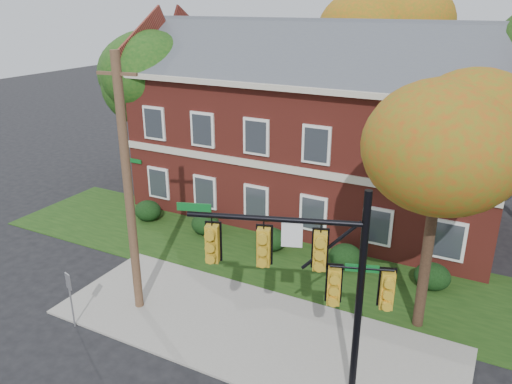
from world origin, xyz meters
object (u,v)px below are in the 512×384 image
at_px(hedge_center, 271,239).
at_px(hedge_far_right, 432,276).
at_px(hedge_right, 346,256).
at_px(tree_far_rear, 389,32).
at_px(apartment_building, 317,119).
at_px(hedge_left, 205,224).
at_px(traffic_signal, 317,274).
at_px(utility_pole, 128,189).
at_px(hedge_far_left, 148,211).
at_px(sign_post, 70,291).
at_px(tree_near_right, 450,141).
at_px(tree_left_rear, 148,75).

bearing_deg(hedge_center, hedge_far_right, 0.00).
xyz_separation_m(hedge_right, tree_far_rear, (-2.16, 13.09, 8.32)).
distance_m(apartment_building, hedge_left, 7.73).
xyz_separation_m(traffic_signal, utility_pole, (-7.21, 1.12, 0.73)).
xyz_separation_m(hedge_right, traffic_signal, (1.43, -7.45, 3.40)).
height_order(hedge_far_left, sign_post, sign_post).
height_order(apartment_building, hedge_far_right, apartment_building).
height_order(apartment_building, traffic_signal, apartment_building).
distance_m(tree_near_right, tree_left_rear, 18.33).
xyz_separation_m(hedge_far_right, traffic_signal, (-2.07, -7.45, 3.40)).
bearing_deg(tree_left_rear, hedge_left, -33.59).
bearing_deg(utility_pole, hedge_left, 92.65).
bearing_deg(hedge_left, sign_post, -90.00).
bearing_deg(sign_post, apartment_building, 93.08).
relative_size(tree_far_rear, sign_post, 5.51).
height_order(tree_near_right, traffic_signal, tree_near_right).
distance_m(hedge_right, tree_far_rear, 15.66).
relative_size(traffic_signal, utility_pole, 0.69).
xyz_separation_m(tree_near_right, traffic_signal, (-2.30, -4.62, -2.75)).
bearing_deg(utility_pole, apartment_building, 70.61).
xyz_separation_m(hedge_far_right, tree_near_right, (0.22, -2.83, 6.14)).
distance_m(tree_left_rear, tree_far_rear, 14.40).
height_order(hedge_center, traffic_signal, traffic_signal).
distance_m(hedge_left, tree_near_right, 12.68).
bearing_deg(hedge_center, hedge_far_left, 180.00).
distance_m(hedge_center, tree_near_right, 9.90).
bearing_deg(hedge_center, hedge_left, 180.00).
bearing_deg(traffic_signal, hedge_right, 81.64).
bearing_deg(hedge_left, hedge_far_left, 180.00).
bearing_deg(hedge_far_right, hedge_center, 180.00).
distance_m(apartment_building, hedge_far_left, 9.82).
height_order(hedge_center, tree_far_rear, tree_far_rear).
distance_m(tree_far_rear, traffic_signal, 21.43).
relative_size(hedge_center, traffic_signal, 0.22).
bearing_deg(sign_post, hedge_far_right, 55.87).
bearing_deg(tree_far_rear, tree_left_rear, -141.03).
xyz_separation_m(hedge_right, utility_pole, (-5.78, -6.34, 4.13)).
relative_size(hedge_far_left, hedge_left, 1.00).
xyz_separation_m(hedge_far_left, traffic_signal, (11.93, -7.45, 3.40)).
distance_m(tree_left_rear, traffic_signal, 18.89).
height_order(hedge_center, hedge_far_right, same).
xyz_separation_m(apartment_building, utility_pole, (-2.28, -11.59, -0.34)).
xyz_separation_m(utility_pole, sign_post, (-1.22, -1.96, -3.23)).
relative_size(tree_near_right, tree_far_rear, 0.74).
bearing_deg(hedge_center, tree_far_rear, 84.15).
xyz_separation_m(traffic_signal, sign_post, (-8.43, -0.84, -2.50)).
relative_size(hedge_center, tree_left_rear, 0.16).
distance_m(apartment_building, tree_near_right, 10.97).
bearing_deg(hedge_right, sign_post, -130.17).
relative_size(hedge_center, hedge_right, 1.00).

